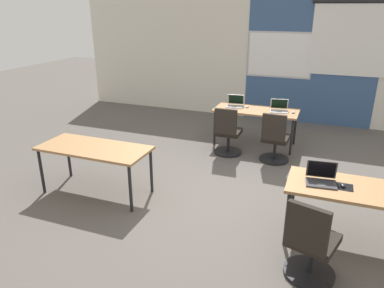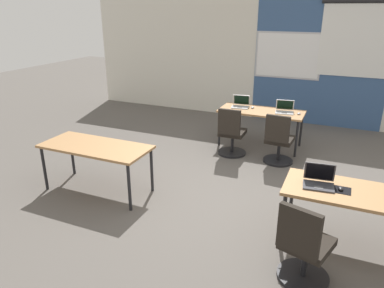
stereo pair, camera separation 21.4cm
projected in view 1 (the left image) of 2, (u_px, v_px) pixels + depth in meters
ground_plane at (223, 194)px, 5.31m from camera, size 24.00×24.00×0.00m
back_wall_assembly at (277, 60)px, 8.45m from camera, size 10.00×0.27×2.80m
desk_near_left at (94, 151)px, 5.13m from camera, size 1.60×0.70×0.72m
desk_near_right at (362, 194)px, 3.96m from camera, size 1.60×0.70×0.72m
desk_far_center at (256, 113)px, 6.99m from camera, size 1.60×0.70×0.72m
laptop_far_left at (235, 104)px, 7.18m from camera, size 0.37×0.35×0.23m
mouse_far_left at (247, 107)px, 7.11m from camera, size 0.06×0.10×0.03m
chair_far_left at (227, 135)px, 6.61m from camera, size 0.52×0.54×0.92m
laptop_near_right_inner at (321, 178)px, 4.07m from camera, size 0.36×0.31×0.24m
mousepad_near_right_inner at (343, 187)px, 3.98m from camera, size 0.22×0.19×0.00m
mouse_near_right_inner at (343, 185)px, 3.98m from camera, size 0.07×0.11×0.03m
chair_near_right_inner at (310, 247)px, 3.53m from camera, size 0.55×0.60×0.92m
laptop_far_right at (279, 109)px, 6.85m from camera, size 0.38×0.36×0.22m
mouse_far_right at (293, 112)px, 6.74m from camera, size 0.07×0.11×0.03m
chair_far_right at (275, 142)px, 6.29m from camera, size 0.52×0.55×0.92m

